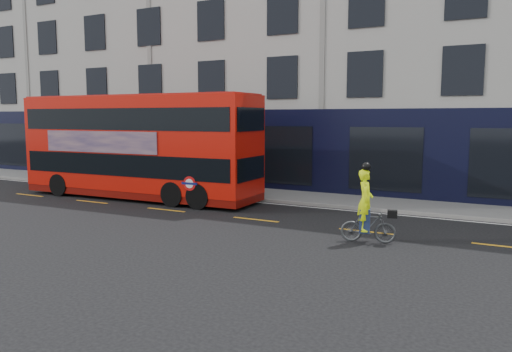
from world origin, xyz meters
The scene contains 8 objects.
ground centered at (0.00, 0.00, 0.00)m, with size 120.00×120.00×0.00m, color black.
pavement centered at (0.00, 6.50, 0.06)m, with size 60.00×3.00×0.12m, color slate.
kerb centered at (0.00, 5.00, 0.07)m, with size 60.00×0.12×0.13m, color gray.
building_terrace centered at (0.00, 12.94, 7.49)m, with size 50.00×10.07×15.00m.
road_edge_line centered at (0.00, 4.70, 0.00)m, with size 58.00×0.10×0.01m, color silver.
lane_dashes centered at (0.00, 1.50, 0.00)m, with size 58.00×0.12×0.01m, color orange, non-canonical shape.
bus centered at (-6.85, 3.28, 2.35)m, with size 11.44×2.89×4.58m.
cyclist centered at (4.37, 0.14, 0.81)m, with size 1.64×0.80×2.35m.
Camera 1 is at (8.15, -13.95, 3.65)m, focal length 35.00 mm.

